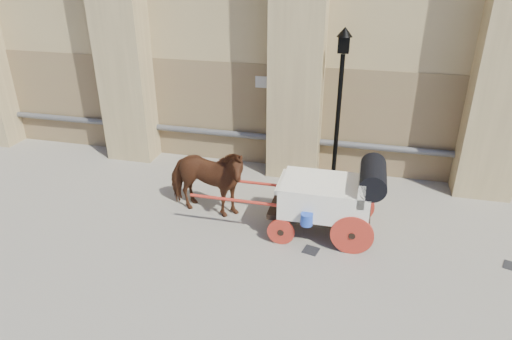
# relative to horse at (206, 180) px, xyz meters

# --- Properties ---
(ground) EXTENTS (90.00, 90.00, 0.00)m
(ground) POSITION_rel_horse_xyz_m (2.64, -0.82, -0.90)
(ground) COLOR gray
(ground) RESTS_ON ground
(horse) EXTENTS (2.23, 1.21, 1.81)m
(horse) POSITION_rel_horse_xyz_m (0.00, 0.00, 0.00)
(horse) COLOR brown
(horse) RESTS_ON ground
(carriage) EXTENTS (4.21, 1.50, 1.84)m
(carriage) POSITION_rel_horse_xyz_m (2.98, -0.20, 0.09)
(carriage) COLOR black
(carriage) RESTS_ON ground
(street_lamp) EXTENTS (0.39, 0.39, 4.17)m
(street_lamp) POSITION_rel_horse_xyz_m (2.82, 2.44, 1.33)
(street_lamp) COLOR black
(street_lamp) RESTS_ON ground
(drain_grate_near) EXTENTS (0.38, 0.38, 0.01)m
(drain_grate_near) POSITION_rel_horse_xyz_m (2.68, -0.93, -0.90)
(drain_grate_near) COLOR black
(drain_grate_near) RESTS_ON ground
(drain_grate_far) EXTENTS (0.41, 0.41, 0.01)m
(drain_grate_far) POSITION_rel_horse_xyz_m (6.74, -0.47, -0.90)
(drain_grate_far) COLOR black
(drain_grate_far) RESTS_ON ground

